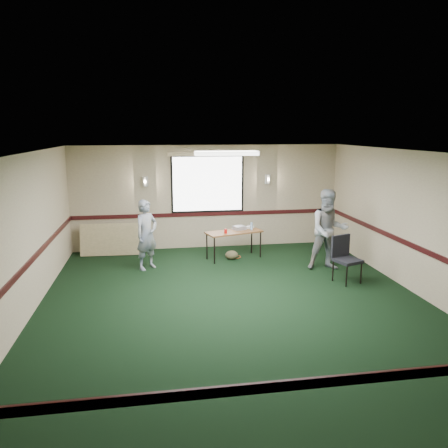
{
  "coord_description": "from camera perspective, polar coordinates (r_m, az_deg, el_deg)",
  "views": [
    {
      "loc": [
        -1.39,
        -7.26,
        3.07
      ],
      "look_at": [
        0.0,
        1.3,
        1.2
      ],
      "focal_mm": 35.0,
      "sensor_mm": 36.0,
      "label": 1
    }
  ],
  "objects": [
    {
      "name": "person_left",
      "position": [
        9.87,
        -10.07,
        -1.39
      ],
      "size": [
        0.68,
        0.66,
        1.57
      ],
      "primitive_type": "imported",
      "rotation": [
        0.0,
        0.0,
        0.72
      ],
      "color": "#3B4D82",
      "rests_on": "ground"
    },
    {
      "name": "duffel_bag",
      "position": [
        10.59,
        1.01,
        -4.07
      ],
      "size": [
        0.36,
        0.31,
        0.22
      ],
      "primitive_type": "ellipsoid",
      "rotation": [
        0.0,
        0.0,
        0.27
      ],
      "color": "#413925",
      "rests_on": "ground"
    },
    {
      "name": "conference_chair",
      "position": [
        9.31,
        15.46,
        -3.92
      ],
      "size": [
        0.6,
        0.61,
        0.96
      ],
      "rotation": [
        0.0,
        0.0,
        0.33
      ],
      "color": "black",
      "rests_on": "ground"
    },
    {
      "name": "red_cup",
      "position": [
        10.32,
        0.21,
        -0.94
      ],
      "size": [
        0.07,
        0.07,
        0.11
      ],
      "primitive_type": "cylinder",
      "color": "#B7100C",
      "rests_on": "folding_table"
    },
    {
      "name": "folding_table",
      "position": [
        10.56,
        1.3,
        -1.21
      ],
      "size": [
        1.45,
        0.91,
        0.68
      ],
      "rotation": [
        0.0,
        0.0,
        0.3
      ],
      "color": "brown",
      "rests_on": "ground"
    },
    {
      "name": "room_shell",
      "position": [
        9.61,
        -0.79,
        3.24
      ],
      "size": [
        8.0,
        8.02,
        8.0
      ],
      "color": "tan",
      "rests_on": "ground"
    },
    {
      "name": "projector",
      "position": [
        10.71,
        2.02,
        -0.5
      ],
      "size": [
        0.34,
        0.31,
        0.09
      ],
      "primitive_type": "cube",
      "rotation": [
        0.0,
        0.0,
        0.39
      ],
      "color": "#9B9AA3",
      "rests_on": "folding_table"
    },
    {
      "name": "ground",
      "position": [
        8.01,
        1.51,
        -10.39
      ],
      "size": [
        8.0,
        8.0,
        0.0
      ],
      "primitive_type": "plane",
      "color": "black",
      "rests_on": "ground"
    },
    {
      "name": "game_console",
      "position": [
        10.89,
        3.32,
        -0.42
      ],
      "size": [
        0.24,
        0.23,
        0.05
      ],
      "primitive_type": "cube",
      "rotation": [
        0.0,
        0.0,
        0.61
      ],
      "color": "silver",
      "rests_on": "folding_table"
    },
    {
      "name": "cable_coil",
      "position": [
        10.81,
        1.41,
        -4.3
      ],
      "size": [
        0.32,
        0.32,
        0.02
      ],
      "primitive_type": "torus",
      "rotation": [
        0.0,
        0.0,
        0.05
      ],
      "color": "#C23F18",
      "rests_on": "ground"
    },
    {
      "name": "person_right",
      "position": [
        9.95,
        13.5,
        -0.76
      ],
      "size": [
        0.95,
        0.78,
        1.81
      ],
      "primitive_type": "imported",
      "rotation": [
        0.0,
        0.0,
        -0.11
      ],
      "color": "#7D9FC2",
      "rests_on": "ground"
    },
    {
      "name": "folded_table",
      "position": [
        11.24,
        -14.39,
        -1.97
      ],
      "size": [
        1.57,
        0.31,
        0.8
      ],
      "primitive_type": "cube",
      "rotation": [
        -0.21,
        0.0,
        -0.05
      ],
      "color": "#98875E",
      "rests_on": "ground"
    },
    {
      "name": "water_bottle",
      "position": [
        10.67,
        3.62,
        -0.3
      ],
      "size": [
        0.06,
        0.06,
        0.19
      ],
      "primitive_type": "cylinder",
      "color": "#87B0DD",
      "rests_on": "folding_table"
    }
  ]
}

